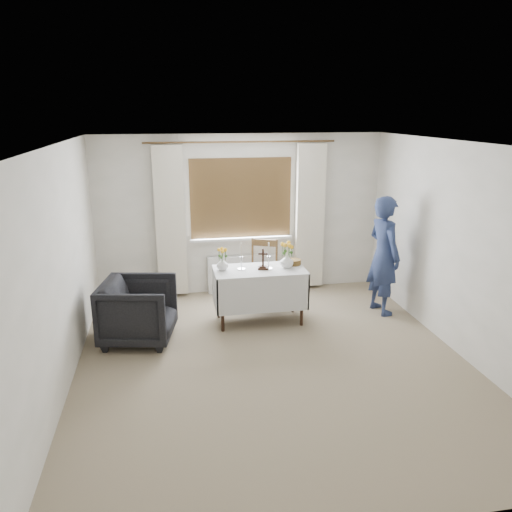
% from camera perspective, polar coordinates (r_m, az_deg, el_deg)
% --- Properties ---
extents(ground, '(5.00, 5.00, 0.00)m').
position_cam_1_polar(ground, '(5.97, 2.00, -12.03)').
color(ground, gray).
rests_on(ground, ground).
extents(altar_table, '(1.24, 0.64, 0.76)m').
position_cam_1_polar(altar_table, '(6.89, 0.40, -4.53)').
color(altar_table, silver).
rests_on(altar_table, ground).
extents(wooden_chair, '(0.58, 0.58, 0.95)m').
position_cam_1_polar(wooden_chair, '(7.55, 0.66, -1.87)').
color(wooden_chair, '#533D1C').
rests_on(wooden_chair, ground).
extents(armchair, '(1.03, 1.01, 0.80)m').
position_cam_1_polar(armchair, '(6.50, -13.29, -6.11)').
color(armchair, black).
rests_on(armchair, ground).
extents(person, '(0.52, 0.69, 1.71)m').
position_cam_1_polar(person, '(7.31, 14.39, 0.06)').
color(person, navy).
rests_on(person, ground).
extents(radiator, '(1.10, 0.10, 0.60)m').
position_cam_1_polar(radiator, '(8.05, -1.61, -2.04)').
color(radiator, silver).
rests_on(radiator, ground).
extents(wooden_cross, '(0.15, 0.12, 0.29)m').
position_cam_1_polar(wooden_cross, '(6.72, 0.81, -0.34)').
color(wooden_cross, black).
rests_on(wooden_cross, altar_table).
extents(candlestick_left, '(0.11, 0.11, 0.37)m').
position_cam_1_polar(candlestick_left, '(6.70, -1.69, -0.04)').
color(candlestick_left, silver).
rests_on(candlestick_left, altar_table).
extents(candlestick_right, '(0.11, 0.11, 0.37)m').
position_cam_1_polar(candlestick_right, '(6.73, 1.45, 0.02)').
color(candlestick_right, silver).
rests_on(candlestick_right, altar_table).
extents(flower_vase_left, '(0.19, 0.19, 0.17)m').
position_cam_1_polar(flower_vase_left, '(6.72, -3.86, -0.94)').
color(flower_vase_left, silver).
rests_on(flower_vase_left, altar_table).
extents(flower_vase_right, '(0.24, 0.24, 0.19)m').
position_cam_1_polar(flower_vase_right, '(6.81, 3.53, -0.57)').
color(flower_vase_right, silver).
rests_on(flower_vase_right, altar_table).
extents(wicker_basket, '(0.21, 0.21, 0.08)m').
position_cam_1_polar(wicker_basket, '(6.98, 4.34, -0.68)').
color(wicker_basket, brown).
rests_on(wicker_basket, altar_table).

